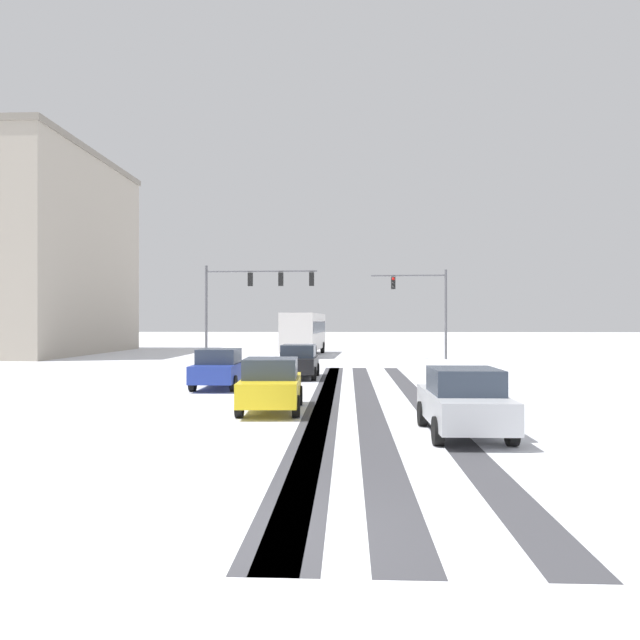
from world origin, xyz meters
The scene contains 13 objects.
ground_plane centered at (0.00, 0.00, 0.00)m, with size 300.00×300.00×0.00m, color silver.
wheel_track_left_lane centered at (0.31, 13.45, 0.00)m, with size 0.79×29.59×0.01m, color #424247.
wheel_track_right_lane centered at (3.70, 13.45, 0.00)m, with size 0.77×29.59×0.01m, color #424247.
wheel_track_center centered at (1.88, 13.45, 0.00)m, with size 0.80×29.59×0.01m, color #424247.
wheel_track_oncoming centered at (0.54, 13.45, 0.00)m, with size 0.79×29.59×0.01m, color #424247.
sidewalk_kerb_right centered at (9.71, 12.10, 0.06)m, with size 4.00×29.59×0.12m, color white.
traffic_signal_far_right centered at (6.83, 36.97, 4.39)m, with size 5.50×0.43×6.50m.
traffic_signal_far_left centered at (-5.27, 32.84, 4.84)m, with size 7.58×0.48×6.50m.
car_black_lead centered at (-1.15, 21.63, 0.82)m, with size 1.86×4.11×1.62m.
car_blue_second centered at (-4.05, 17.04, 0.82)m, with size 1.85×4.11×1.62m.
car_yellow_cab_third centered at (-1.12, 10.72, 0.82)m, with size 1.98×4.18×1.62m.
car_silver_fourth centered at (4.00, 7.00, 0.82)m, with size 1.88×4.12×1.62m.
bus_oncoming centered at (-2.33, 41.84, 1.99)m, with size 3.06×11.11×3.38m.
Camera 1 is at (1.23, -7.84, 2.73)m, focal length 34.38 mm.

